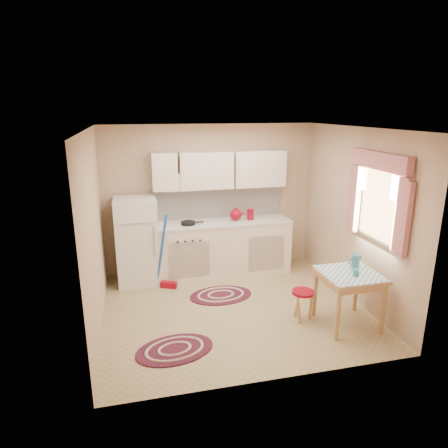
{
  "coord_description": "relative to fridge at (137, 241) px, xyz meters",
  "views": [
    {
      "loc": [
        -1.33,
        -4.95,
        2.74
      ],
      "look_at": [
        -0.09,
        0.25,
        1.19
      ],
      "focal_mm": 32.0,
      "sensor_mm": 36.0,
      "label": 1
    }
  ],
  "objects": [
    {
      "name": "base_cabinets",
      "position": [
        1.43,
        0.05,
        -0.26
      ],
      "size": [
        2.25,
        0.6,
        0.88
      ],
      "primitive_type": "cube",
      "color": "white",
      "rests_on": "ground"
    },
    {
      "name": "red_canister",
      "position": [
        1.9,
        0.05,
        0.3
      ],
      "size": [
        0.13,
        0.13,
        0.16
      ],
      "primitive_type": "cylinder",
      "rotation": [
        0.0,
        0.0,
        0.13
      ],
      "color": "maroon",
      "rests_on": "countertop"
    },
    {
      "name": "red_kettle",
      "position": [
        1.65,
        0.05,
        0.33
      ],
      "size": [
        0.24,
        0.22,
        0.21
      ],
      "primitive_type": null,
      "rotation": [
        0.0,
        0.0,
        0.14
      ],
      "color": "maroon",
      "rests_on": "countertop"
    },
    {
      "name": "broom",
      "position": [
        0.45,
        -0.35,
        -0.1
      ],
      "size": [
        0.3,
        0.22,
        1.2
      ],
      "primitive_type": null,
      "rotation": [
        0.0,
        0.0,
        -0.4
      ],
      "color": "#1C54B3",
      "rests_on": "ground"
    },
    {
      "name": "frying_pan",
      "position": [
        0.83,
        0.0,
        0.24
      ],
      "size": [
        0.23,
        0.23,
        0.05
      ],
      "primitive_type": "cylinder",
      "rotation": [
        0.0,
        0.0,
        0.01
      ],
      "color": "black",
      "rests_on": "countertop"
    },
    {
      "name": "countertop",
      "position": [
        1.43,
        0.05,
        0.2
      ],
      "size": [
        2.27,
        0.62,
        0.04
      ],
      "primitive_type": "cube",
      "color": "silver",
      "rests_on": "base_cabinets"
    },
    {
      "name": "mug",
      "position": [
        2.62,
        -2.11,
        0.07
      ],
      "size": [
        0.07,
        0.07,
        0.1
      ],
      "primitive_type": "cylinder",
      "rotation": [
        0.0,
        0.0,
        0.02
      ],
      "color": "teal",
      "rests_on": "table"
    },
    {
      "name": "coffee_pot",
      "position": [
        2.74,
        -1.89,
        0.15
      ],
      "size": [
        0.14,
        0.12,
        0.26
      ],
      "primitive_type": null,
      "rotation": [
        0.0,
        0.0,
        0.06
      ],
      "color": "teal",
      "rests_on": "table"
    },
    {
      "name": "table",
      "position": [
        2.6,
        -2.01,
        -0.34
      ],
      "size": [
        0.72,
        0.72,
        0.72
      ],
      "primitive_type": "cube",
      "color": "tan",
      "rests_on": "ground"
    },
    {
      "name": "rug_left",
      "position": [
        0.34,
        -2.08,
        -0.69
      ],
      "size": [
        1.04,
        0.79,
        0.02
      ],
      "primitive_type": null,
      "rotation": [
        0.0,
        0.0,
        0.19
      ],
      "color": "maroon",
      "rests_on": "ground"
    },
    {
      "name": "fridge",
      "position": [
        0.0,
        0.0,
        0.0
      ],
      "size": [
        0.65,
        0.6,
        1.4
      ],
      "primitive_type": "cube",
      "color": "white",
      "rests_on": "ground"
    },
    {
      "name": "room_shell",
      "position": [
        1.43,
        -1.01,
        0.9
      ],
      "size": [
        3.64,
        3.6,
        2.52
      ],
      "color": "tan",
      "rests_on": "ground"
    },
    {
      "name": "rug_center",
      "position": [
        1.18,
        -0.82,
        -0.69
      ],
      "size": [
        0.99,
        0.68,
        0.02
      ],
      "primitive_type": null,
      "rotation": [
        0.0,
        0.0,
        0.05
      ],
      "color": "maroon",
      "rests_on": "ground"
    },
    {
      "name": "stool",
      "position": [
        2.08,
        -1.77,
        -0.49
      ],
      "size": [
        0.35,
        0.35,
        0.42
      ],
      "primitive_type": "cylinder",
      "rotation": [
        0.0,
        0.0,
        0.21
      ],
      "color": "maroon",
      "rests_on": "ground"
    }
  ]
}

